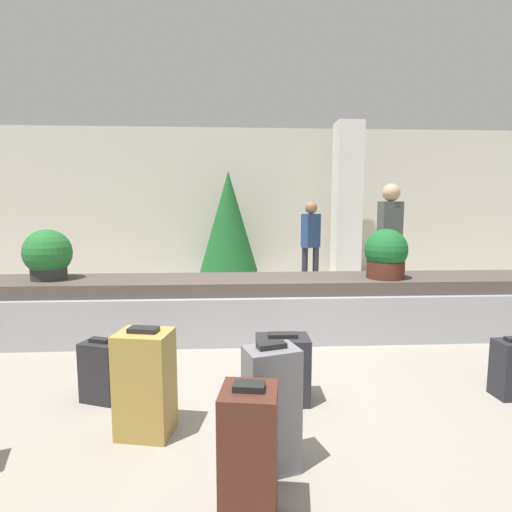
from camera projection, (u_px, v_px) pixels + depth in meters
The scene contains 14 objects.
ground_plane at pixel (268, 398), 3.09m from camera, with size 18.00×18.00×0.00m, color gray.
back_wall at pixel (245, 202), 8.88m from camera, with size 18.00×0.06×3.20m.
carousel at pixel (256, 307), 4.64m from camera, with size 7.97×0.95×0.67m.
pillar at pixel (347, 201), 8.26m from camera, with size 0.52×0.52×3.20m.
suitcase_0 at pixel (271, 409), 2.22m from camera, with size 0.33×0.28×0.74m.
suitcase_1 at pixel (145, 383), 2.57m from camera, with size 0.38×0.33×0.71m.
suitcase_2 at pixel (249, 457), 1.83m from camera, with size 0.29×0.29×0.69m.
suitcase_3 at pixel (101, 371), 3.04m from camera, with size 0.32×0.27×0.49m.
suitcase_4 at pixel (282, 369), 3.02m from camera, with size 0.40×0.27×0.54m.
potted_plant_0 at pixel (48, 255), 4.45m from camera, with size 0.52×0.52×0.56m.
potted_plant_1 at pixel (386, 255), 4.53m from camera, with size 0.48×0.48×0.56m.
traveler_0 at pixel (311, 238), 7.19m from camera, with size 0.37×0.32×1.58m.
traveler_1 at pixel (390, 233), 5.77m from camera, with size 0.35×0.25×1.81m.
decorated_tree at pixel (229, 222), 8.10m from camera, with size 1.18×1.18×2.20m.
Camera 1 is at (-0.25, -2.93, 1.47)m, focal length 28.00 mm.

